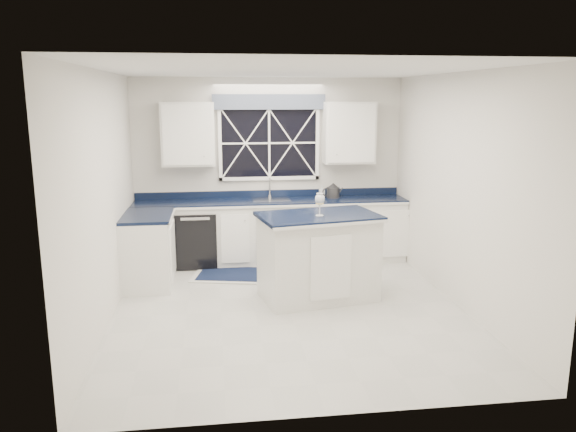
{
  "coord_description": "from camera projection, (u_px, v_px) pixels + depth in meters",
  "views": [
    {
      "loc": [
        -0.81,
        -6.1,
        2.42
      ],
      "look_at": [
        0.04,
        0.4,
        1.03
      ],
      "focal_mm": 35.0,
      "sensor_mm": 36.0,
      "label": 1
    }
  ],
  "objects": [
    {
      "name": "kettle",
      "position": [
        333.0,
        191.0,
        8.37
      ],
      "size": [
        0.32,
        0.21,
        0.23
      ],
      "rotation": [
        0.0,
        0.0,
        0.07
      ],
      "color": "#2E2E31",
      "rests_on": "countertop"
    },
    {
      "name": "back_wall",
      "position": [
        269.0,
        170.0,
        8.43
      ],
      "size": [
        4.0,
        0.1,
        2.7
      ],
      "primitive_type": "cube",
      "color": "silver",
      "rests_on": "ground"
    },
    {
      "name": "countertop",
      "position": [
        271.0,
        201.0,
        8.23
      ],
      "size": [
        3.98,
        0.64,
        0.04
      ],
      "primitive_type": "cube",
      "color": "black",
      "rests_on": "base_cabinets"
    },
    {
      "name": "base_cabinets",
      "position": [
        250.0,
        236.0,
        8.12
      ],
      "size": [
        3.99,
        1.6,
        0.9
      ],
      "color": "silver",
      "rests_on": "ground"
    },
    {
      "name": "island",
      "position": [
        318.0,
        256.0,
        6.81
      ],
      "size": [
        1.54,
        1.09,
        1.05
      ],
      "rotation": [
        0.0,
        0.0,
        0.19
      ],
      "color": "silver",
      "rests_on": "ground"
    },
    {
      "name": "wine_glass",
      "position": [
        320.0,
        200.0,
        6.58
      ],
      "size": [
        0.11,
        0.11,
        0.27
      ],
      "color": "silver",
      "rests_on": "island"
    },
    {
      "name": "dishwasher",
      "position": [
        197.0,
        237.0,
        8.19
      ],
      "size": [
        0.6,
        0.58,
        0.82
      ],
      "primitive_type": "cube",
      "color": "black",
      "rests_on": "ground"
    },
    {
      "name": "upper_cabinets",
      "position": [
        270.0,
        133.0,
        8.15
      ],
      "size": [
        3.1,
        0.34,
        0.9
      ],
      "color": "silver",
      "rests_on": "ground"
    },
    {
      "name": "ground",
      "position": [
        289.0,
        309.0,
        6.53
      ],
      "size": [
        4.5,
        4.5,
        0.0
      ],
      "primitive_type": "plane",
      "color": "#B2B2AD",
      "rests_on": "ground"
    },
    {
      "name": "soap_bottle",
      "position": [
        322.0,
        191.0,
        8.44
      ],
      "size": [
        0.08,
        0.08,
        0.18
      ],
      "primitive_type": "imported",
      "rotation": [
        0.0,
        0.0,
        0.01
      ],
      "color": "silver",
      "rests_on": "countertop"
    },
    {
      "name": "window",
      "position": [
        269.0,
        138.0,
        8.28
      ],
      "size": [
        1.65,
        0.09,
        1.26
      ],
      "color": "black",
      "rests_on": "ground"
    },
    {
      "name": "faucet",
      "position": [
        270.0,
        187.0,
        8.38
      ],
      "size": [
        0.05,
        0.2,
        0.3
      ],
      "color": "#B7B7B9",
      "rests_on": "countertop"
    },
    {
      "name": "rug",
      "position": [
        240.0,
        274.0,
        7.77
      ],
      "size": [
        1.4,
        1.02,
        0.02
      ],
      "rotation": [
        0.0,
        0.0,
        -0.21
      ],
      "color": "beige",
      "rests_on": "ground"
    }
  ]
}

